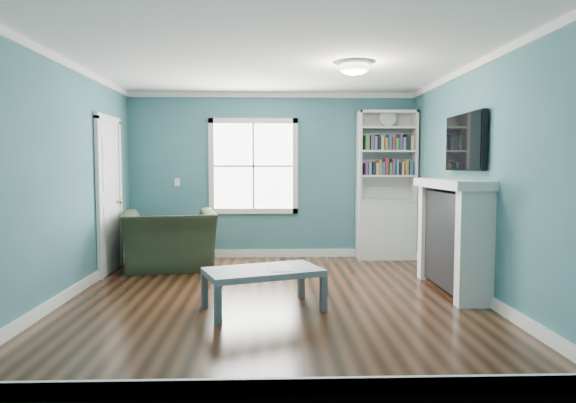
{
  "coord_description": "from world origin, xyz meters",
  "views": [
    {
      "loc": [
        -0.02,
        -5.63,
        1.46
      ],
      "look_at": [
        0.18,
        0.4,
        1.04
      ],
      "focal_mm": 32.0,
      "sensor_mm": 36.0,
      "label": 1
    }
  ],
  "objects": [
    {
      "name": "ceiling_fixture",
      "position": [
        0.9,
        0.1,
        2.55
      ],
      "size": [
        0.38,
        0.38,
        0.15
      ],
      "color": "white",
      "rests_on": "room_walls"
    },
    {
      "name": "fireplace",
      "position": [
        2.08,
        0.2,
        0.64
      ],
      "size": [
        0.44,
        1.58,
        1.3
      ],
      "color": "black",
      "rests_on": "ground"
    },
    {
      "name": "bookshelf",
      "position": [
        1.77,
        2.3,
        0.92
      ],
      "size": [
        0.9,
        0.35,
        2.31
      ],
      "color": "silver",
      "rests_on": "ground"
    },
    {
      "name": "trim",
      "position": [
        0.0,
        0.0,
        1.24
      ],
      "size": [
        4.5,
        5.0,
        2.6
      ],
      "color": "white",
      "rests_on": "ground"
    },
    {
      "name": "light_switch",
      "position": [
        -1.5,
        2.48,
        1.2
      ],
      "size": [
        0.08,
        0.01,
        0.12
      ],
      "primitive_type": "cube",
      "color": "white",
      "rests_on": "room_walls"
    },
    {
      "name": "tv",
      "position": [
        2.2,
        0.2,
        1.72
      ],
      "size": [
        0.06,
        1.1,
        0.65
      ],
      "primitive_type": "cube",
      "color": "black",
      "rests_on": "fireplace"
    },
    {
      "name": "floor",
      "position": [
        0.0,
        0.0,
        0.0
      ],
      "size": [
        5.0,
        5.0,
        0.0
      ],
      "primitive_type": "plane",
      "color": "black",
      "rests_on": "ground"
    },
    {
      "name": "coffee_table",
      "position": [
        -0.1,
        -0.5,
        0.36
      ],
      "size": [
        1.29,
        0.98,
        0.42
      ],
      "rotation": [
        0.0,
        0.0,
        0.35
      ],
      "color": "#495258",
      "rests_on": "ground"
    },
    {
      "name": "window",
      "position": [
        -0.3,
        2.49,
        1.45
      ],
      "size": [
        1.4,
        0.06,
        1.5
      ],
      "color": "white",
      "rests_on": "room_walls"
    },
    {
      "name": "room_walls",
      "position": [
        0.0,
        0.0,
        1.58
      ],
      "size": [
        5.0,
        5.0,
        5.0
      ],
      "color": "#33616C",
      "rests_on": "ground"
    },
    {
      "name": "door",
      "position": [
        -2.22,
        1.4,
        1.07
      ],
      "size": [
        0.12,
        0.98,
        2.17
      ],
      "color": "silver",
      "rests_on": "ground"
    },
    {
      "name": "recliner",
      "position": [
        -1.45,
        1.6,
        0.55
      ],
      "size": [
        1.39,
        1.05,
        1.1
      ],
      "primitive_type": "imported",
      "rotation": [
        0.0,
        0.0,
        -2.94
      ],
      "color": "black",
      "rests_on": "ground"
    },
    {
      "name": "paper_sheet",
      "position": [
        0.07,
        -0.51,
        0.42
      ],
      "size": [
        0.28,
        0.34,
        0.0
      ],
      "primitive_type": "cube",
      "rotation": [
        0.0,
        0.0,
        0.13
      ],
      "color": "white",
      "rests_on": "coffee_table"
    }
  ]
}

